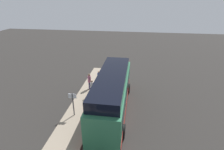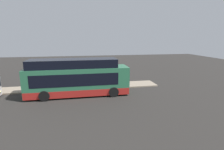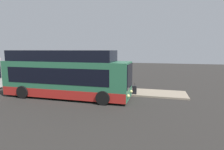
% 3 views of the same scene
% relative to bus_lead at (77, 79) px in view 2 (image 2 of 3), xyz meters
% --- Properties ---
extents(ground, '(80.00, 80.00, 0.00)m').
position_rel_bus_lead_xyz_m(ground, '(-0.18, -0.05, -1.73)').
color(ground, '#2B2826').
extents(platform, '(20.00, 2.60, 0.14)m').
position_rel_bus_lead_xyz_m(platform, '(-0.18, 2.85, -1.66)').
color(platform, gray).
rests_on(platform, ground).
extents(bus_lead, '(10.59, 2.82, 3.85)m').
position_rel_bus_lead_xyz_m(bus_lead, '(0.00, 0.00, 0.00)').
color(bus_lead, '#2D704C').
rests_on(bus_lead, ground).
extents(passenger_boarding, '(0.62, 0.54, 1.65)m').
position_rel_bus_lead_xyz_m(passenger_boarding, '(4.86, 2.31, -0.70)').
color(passenger_boarding, '#6B604C').
rests_on(passenger_boarding, platform).
extents(passenger_waiting, '(0.44, 0.44, 1.86)m').
position_rel_bus_lead_xyz_m(passenger_waiting, '(3.53, 3.11, -0.56)').
color(passenger_waiting, '#4C476B').
rests_on(passenger_waiting, platform).
extents(passenger_with_bags, '(0.59, 0.50, 1.85)m').
position_rel_bus_lead_xyz_m(passenger_with_bags, '(2.15, 2.44, -0.56)').
color(passenger_with_bags, '#4C476B').
rests_on(passenger_with_bags, platform).
extents(suitcase, '(0.36, 0.27, 0.94)m').
position_rel_bus_lead_xyz_m(suitcase, '(5.45, 1.91, -1.24)').
color(suitcase, black).
rests_on(suitcase, platform).
extents(sign_post, '(0.10, 0.70, 2.21)m').
position_rel_bus_lead_xyz_m(sign_post, '(-1.33, 3.23, -0.19)').
color(sign_post, '#4C4C51').
rests_on(sign_post, platform).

